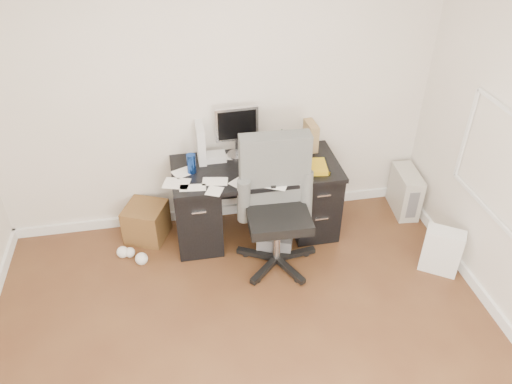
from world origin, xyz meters
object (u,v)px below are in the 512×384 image
Objects in this scene: keyboard at (277,172)px; office_chair at (278,209)px; desk at (256,198)px; pc_tower at (405,192)px; wicker_basket at (146,222)px; lcd_monitor at (237,132)px.

office_chair is at bearing -101.94° from keyboard.
pc_tower is at bearing 2.66° from desk.
office_chair reaches higher than pc_tower.
desk reaches higher than wicker_basket.
desk is 0.51m from office_chair.
pc_tower is at bearing -1.12° from wicker_basket.
lcd_monitor is at bearing 111.20° from office_chair.
wicker_basket is at bearing -175.54° from pc_tower.
keyboard is 0.89× the size of pc_tower.
wicker_basket is at bearing 166.53° from keyboard.
keyboard is at bearing -165.89° from pc_tower.
desk is 1.06m from wicker_basket.
lcd_monitor is 1.86m from pc_tower.
office_chair is at bearing -77.28° from desk.
office_chair is at bearing -154.34° from pc_tower.
desk is at bearing -6.75° from wicker_basket.
lcd_monitor is 0.41× the size of office_chair.
keyboard reaches higher than wicker_basket.
keyboard reaches higher than desk.
lcd_monitor reaches higher than keyboard.
pc_tower is (1.45, 0.53, -0.37)m from office_chair.
lcd_monitor is 0.52m from keyboard.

